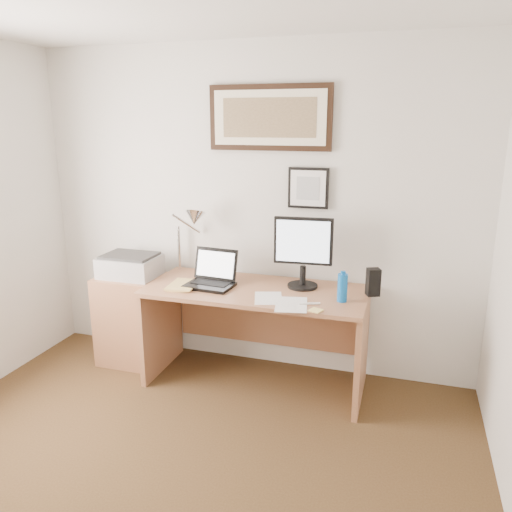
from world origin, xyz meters
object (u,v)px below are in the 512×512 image
at_px(water_bottle, 342,288).
at_px(laptop, 212,278).
at_px(book, 171,284).
at_px(lcd_monitor, 303,249).
at_px(printer, 130,265).
at_px(desk, 259,315).
at_px(side_cabinet, 132,319).

distance_m(water_bottle, laptop, 0.97).
height_order(book, laptop, laptop).
xyz_separation_m(laptop, lcd_monitor, (0.65, 0.14, 0.23)).
height_order(water_bottle, book, water_bottle).
height_order(lcd_monitor, printer, lcd_monitor).
relative_size(lcd_monitor, printer, 1.18).
bearing_deg(water_bottle, desk, 165.59).
relative_size(water_bottle, lcd_monitor, 0.37).
xyz_separation_m(book, laptop, (0.29, 0.10, 0.05)).
relative_size(water_bottle, laptop, 0.53).
bearing_deg(lcd_monitor, laptop, -167.51).
distance_m(side_cabinet, book, 0.62).
bearing_deg(lcd_monitor, book, -165.30).
height_order(water_bottle, printer, water_bottle).
height_order(side_cabinet, lcd_monitor, lcd_monitor).
bearing_deg(book, desk, 18.04).
distance_m(water_bottle, printer, 1.70).
distance_m(side_cabinet, water_bottle, 1.77).
xyz_separation_m(water_bottle, desk, (-0.63, 0.16, -0.33)).
bearing_deg(side_cabinet, book, -20.50).
bearing_deg(desk, laptop, -163.27).
height_order(side_cabinet, printer, printer).
relative_size(water_bottle, printer, 0.44).
relative_size(book, desk, 0.17).
height_order(water_bottle, lcd_monitor, lcd_monitor).
bearing_deg(water_bottle, laptop, 176.32).
distance_m(water_bottle, desk, 0.73).
height_order(book, desk, book).
relative_size(desk, laptop, 4.45).
distance_m(desk, laptop, 0.46).
relative_size(side_cabinet, laptop, 2.03).
xyz_separation_m(side_cabinet, lcd_monitor, (1.39, 0.08, 0.68)).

